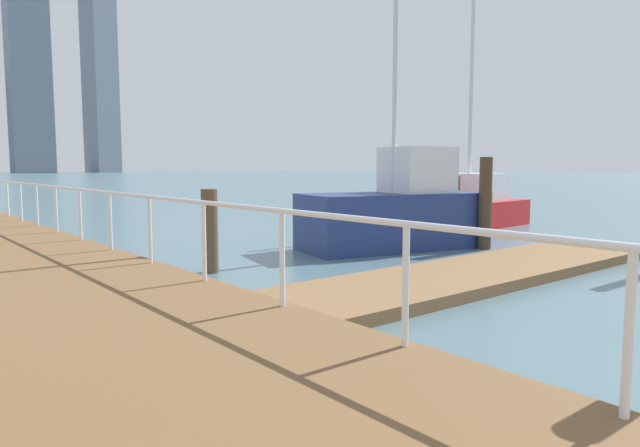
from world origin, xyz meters
name	(u,v)px	position (x,y,z in m)	size (l,w,h in m)	color
ground_plane	(126,226)	(0.00, 20.00, 0.00)	(300.00, 300.00, 0.00)	slate
floating_dock	(484,272)	(1.72, 7.64, 0.09)	(10.43, 2.00, 0.18)	olive
boardwalk_railing	(203,218)	(-3.15, 8.69, 1.25)	(0.06, 28.75, 1.08)	white
dock_piling_0	(210,231)	(-1.80, 11.04, 0.76)	(0.30, 0.30, 1.52)	brown
dock_piling_2	(455,205)	(6.40, 11.86, 0.82)	(0.27, 0.27, 1.65)	#473826
dock_piling_4	(485,203)	(4.57, 9.62, 1.07)	(0.29, 0.29, 2.13)	#473826
moored_boat_0	(470,207)	(8.22, 12.67, 0.65)	(5.03, 2.26, 7.30)	red
moored_boat_2	(397,210)	(3.11, 11.02, 0.90)	(4.67, 2.73, 9.79)	navy
skyline_tower_4	(26,14)	(30.02, 166.24, 40.71)	(9.96, 6.62, 81.41)	slate
skyline_tower_5	(98,40)	(48.78, 168.00, 37.02)	(6.64, 10.36, 74.04)	gray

